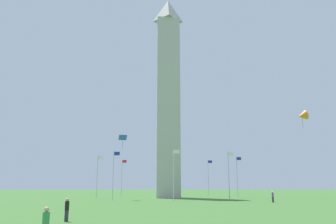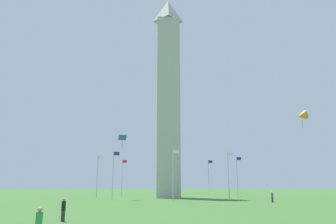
# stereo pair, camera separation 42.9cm
# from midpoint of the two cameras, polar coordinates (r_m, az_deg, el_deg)

# --- Properties ---
(ground_plane) EXTENTS (260.00, 260.00, 0.00)m
(ground_plane) POSITION_cam_midpoint_polar(r_m,az_deg,el_deg) (72.17, -0.18, -14.39)
(ground_plane) COLOR #3D6B2D
(obelisk_monument) EXTENTS (5.00, 5.00, 45.44)m
(obelisk_monument) POSITION_cam_midpoint_polar(r_m,az_deg,el_deg) (74.85, -0.16, 3.26)
(obelisk_monument) COLOR #B7B2A8
(obelisk_monument) RESTS_ON ground
(flagpole_n) EXTENTS (1.12, 0.14, 8.67)m
(flagpole_n) POSITION_cam_midpoint_polar(r_m,az_deg,el_deg) (74.53, 11.54, -10.45)
(flagpole_n) COLOR silver
(flagpole_n) RESTS_ON ground
(flagpole_ne) EXTENTS (1.12, 0.14, 8.67)m
(flagpole_ne) POSITION_cam_midpoint_polar(r_m,az_deg,el_deg) (83.84, 6.74, -10.78)
(flagpole_ne) COLOR silver
(flagpole_ne) RESTS_ON ground
(flagpole_e) EXTENTS (1.12, 0.14, 8.67)m
(flagpole_e) POSITION_cam_midpoint_polar(r_m,az_deg,el_deg) (86.98, -0.72, -10.91)
(flagpole_e) COLOR silver
(flagpole_e) RESTS_ON ground
(flagpole_se) EXTENTS (1.12, 0.14, 8.67)m
(flagpole_se) POSITION_cam_midpoint_polar(r_m,az_deg,el_deg) (82.76, -7.98, -10.73)
(flagpole_se) COLOR silver
(flagpole_se) RESTS_ON ground
(flagpole_s) EXTENTS (1.12, 0.14, 8.67)m
(flagpole_s) POSITION_cam_midpoint_polar(r_m,az_deg,el_deg) (72.80, -12.08, -10.39)
(flagpole_s) COLOR silver
(flagpole_s) RESTS_ON ground
(flagpole_sw) EXTENTS (1.12, 0.14, 8.67)m
(flagpole_sw) POSITION_cam_midpoint_polar(r_m,az_deg,el_deg) (61.84, -9.45, -10.21)
(flagpole_sw) COLOR silver
(flagpole_sw) RESTS_ON ground
(flagpole_w) EXTENTS (1.12, 0.14, 8.67)m
(flagpole_w) POSITION_cam_midpoint_polar(r_m,az_deg,el_deg) (57.35, 0.77, -10.22)
(flagpole_w) COLOR silver
(flagpole_w) RESTS_ON ground
(flagpole_nw) EXTENTS (1.12, 0.14, 8.67)m
(flagpole_nw) POSITION_cam_midpoint_polar(r_m,az_deg,el_deg) (63.29, 10.14, -10.23)
(flagpole_nw) COLOR silver
(flagpole_nw) RESTS_ON ground
(person_black_shirt) EXTENTS (0.32, 0.32, 1.72)m
(person_black_shirt) POSITION_cam_midpoint_polar(r_m,az_deg,el_deg) (27.37, -17.28, -15.61)
(person_black_shirt) COLOR #2D2D38
(person_black_shirt) RESTS_ON ground
(person_purple_shirt) EXTENTS (0.32, 0.32, 1.70)m
(person_purple_shirt) POSITION_cam_midpoint_polar(r_m,az_deg,el_deg) (55.74, 17.18, -13.63)
(person_purple_shirt) COLOR #2D2D38
(person_purple_shirt) RESTS_ON ground
(kite_blue_diamond) EXTENTS (1.69, 1.51, 2.49)m
(kite_blue_diamond) POSITION_cam_midpoint_polar(r_m,az_deg,el_deg) (63.61, -7.90, -4.37)
(kite_blue_diamond) COLOR blue
(kite_orange_delta) EXTENTS (1.89, 1.70, 3.07)m
(kite_orange_delta) POSITION_cam_midpoint_polar(r_m,az_deg,el_deg) (59.19, 21.66, -0.60)
(kite_orange_delta) COLOR orange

